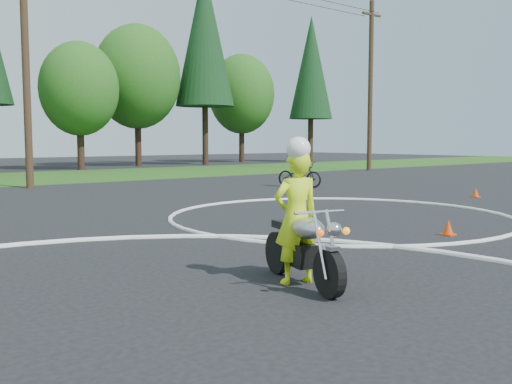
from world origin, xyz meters
TOP-DOWN VIEW (x-y plane):
  - course_markings at (2.17, 4.35)m, footprint 19.05×19.05m
  - primary_motorcycle at (2.82, 3.89)m, footprint 0.84×1.87m
  - rider_primary_grp at (2.82, 4.03)m, footprint 0.70×0.55m
  - rider_second_grp at (13.25, 14.81)m, footprint 1.20×1.98m
  - traffic_cones at (6.29, 3.14)m, footprint 23.25×11.34m
  - treeline at (14.78, 34.61)m, footprint 38.20×8.10m
  - utility_poles at (5.00, 21.00)m, footprint 41.60×1.12m

SIDE VIEW (x-z plane):
  - course_markings at x=2.17m, z-range -0.05..0.07m
  - traffic_cones at x=6.29m, z-range -0.01..0.29m
  - primary_motorcycle at x=2.82m, z-range -0.01..0.99m
  - rider_second_grp at x=13.25m, z-range -0.27..1.53m
  - rider_primary_grp at x=2.82m, z-range -0.03..1.83m
  - utility_poles at x=5.00m, z-range 0.20..10.20m
  - treeline at x=14.78m, z-range -0.64..13.88m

